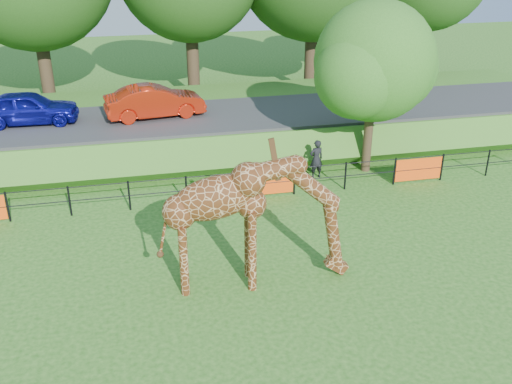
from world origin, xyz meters
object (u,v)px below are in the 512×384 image
giraffe (256,222)px  tree_east (376,66)px  car_red (155,101)px  visitor (316,159)px  car_blue (28,108)px

giraffe → tree_east: bearing=51.9°
car_red → visitor: (5.90, -4.88, -1.35)m
giraffe → tree_east: 9.68m
car_blue → visitor: car_blue is taller
car_blue → tree_east: tree_east is taller
tree_east → giraffe: bearing=-131.8°
giraffe → car_blue: bearing=125.4°
car_blue → visitor: 12.39m
tree_east → car_red: bearing=150.8°
giraffe → car_red: bearing=103.4°
car_blue → car_red: size_ratio=0.96×
giraffe → car_red: giraffe is taller
car_blue → giraffe: bearing=-146.3°
visitor → tree_east: size_ratio=0.23×
visitor → tree_east: bearing=178.7°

